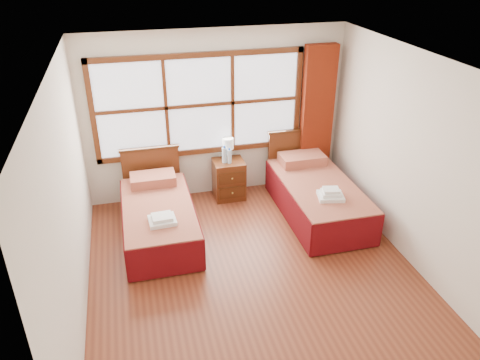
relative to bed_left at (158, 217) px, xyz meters
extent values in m
plane|color=brown|center=(1.05, -1.20, -0.28)|extent=(4.50, 4.50, 0.00)
plane|color=white|center=(1.05, -1.20, 2.32)|extent=(4.50, 4.50, 0.00)
plane|color=silver|center=(1.05, 1.05, 1.02)|extent=(4.00, 0.00, 4.00)
plane|color=silver|center=(-0.95, -1.20, 1.02)|extent=(0.00, 4.50, 4.50)
plane|color=silver|center=(3.05, -1.20, 1.02)|extent=(0.00, 4.50, 4.50)
cube|color=white|center=(0.80, 1.02, 1.22)|extent=(3.00, 0.02, 1.40)
cube|color=#572913|center=(0.80, 1.00, 0.48)|extent=(3.16, 0.06, 0.08)
cube|color=#572913|center=(0.80, 1.00, 1.96)|extent=(3.16, 0.06, 0.08)
cube|color=#572913|center=(-0.74, 1.00, 1.22)|extent=(0.08, 0.06, 1.56)
cube|color=#572913|center=(2.34, 1.00, 1.22)|extent=(0.08, 0.06, 1.56)
cube|color=#572913|center=(0.30, 1.00, 1.22)|extent=(0.05, 0.05, 1.40)
cube|color=#572913|center=(1.30, 1.00, 1.22)|extent=(0.05, 0.05, 1.40)
cube|color=#572913|center=(0.80, 1.00, 1.22)|extent=(3.00, 0.05, 0.05)
cube|color=maroon|center=(2.65, 0.91, 0.89)|extent=(0.50, 0.16, 2.30)
cube|color=#44220E|center=(0.00, -0.07, -0.15)|extent=(0.83, 1.66, 0.27)
cube|color=maroon|center=(0.00, -0.07, 0.10)|extent=(0.93, 1.84, 0.23)
cube|color=#650A0E|center=(-0.47, -0.07, -0.03)|extent=(0.03, 1.84, 0.46)
cube|color=#650A0E|center=(0.47, -0.07, -0.03)|extent=(0.03, 1.84, 0.46)
cube|color=#650A0E|center=(0.00, -0.98, -0.03)|extent=(0.93, 0.03, 0.46)
cube|color=maroon|center=(0.00, 0.60, 0.28)|extent=(0.65, 0.38, 0.14)
cube|color=#572913|center=(0.00, 0.94, 0.17)|extent=(0.87, 0.06, 0.90)
cube|color=#44220E|center=(0.00, 0.94, 0.63)|extent=(0.90, 0.08, 0.04)
cube|color=#44220E|center=(2.34, -0.07, -0.14)|extent=(0.89, 1.77, 0.29)
cube|color=maroon|center=(2.34, -0.07, 0.12)|extent=(0.99, 1.96, 0.24)
cube|color=#650A0E|center=(1.84, -0.07, -0.02)|extent=(0.03, 1.96, 0.49)
cube|color=#650A0E|center=(2.84, -0.07, -0.02)|extent=(0.03, 1.96, 0.49)
cube|color=#650A0E|center=(2.34, -1.05, -0.02)|extent=(0.99, 0.03, 0.49)
cube|color=maroon|center=(2.34, 0.64, 0.32)|extent=(0.69, 0.40, 0.15)
cube|color=#572913|center=(2.34, 0.94, 0.20)|extent=(0.92, 0.06, 0.96)
cube|color=#44220E|center=(2.34, 0.94, 0.69)|extent=(0.96, 0.08, 0.04)
cube|color=#572913|center=(1.19, 0.80, 0.03)|extent=(0.47, 0.42, 0.63)
cube|color=#44220E|center=(1.19, 0.58, -0.10)|extent=(0.41, 0.02, 0.19)
cube|color=#44220E|center=(1.19, 0.58, 0.16)|extent=(0.41, 0.02, 0.19)
sphere|color=olive|center=(1.19, 0.56, -0.10)|extent=(0.03, 0.03, 0.03)
sphere|color=olive|center=(1.19, 0.56, 0.16)|extent=(0.03, 0.03, 0.03)
cube|color=white|center=(0.02, -0.50, 0.24)|extent=(0.35, 0.31, 0.05)
cube|color=white|center=(0.02, -0.50, 0.29)|extent=(0.27, 0.24, 0.05)
cube|color=white|center=(2.33, -0.49, 0.27)|extent=(0.39, 0.36, 0.05)
cube|color=white|center=(2.33, -0.49, 0.32)|extent=(0.30, 0.27, 0.05)
cube|color=white|center=(2.33, -0.49, 0.37)|extent=(0.25, 0.22, 0.04)
cylinder|color=gold|center=(1.21, 0.93, 0.35)|extent=(0.10, 0.10, 0.02)
cylinder|color=gold|center=(1.21, 0.93, 0.43)|extent=(0.02, 0.02, 0.14)
cylinder|color=silver|center=(1.21, 0.93, 0.59)|extent=(0.17, 0.17, 0.17)
cylinder|color=silver|center=(1.12, 0.77, 0.47)|extent=(0.07, 0.07, 0.24)
cylinder|color=blue|center=(1.12, 0.77, 0.60)|extent=(0.04, 0.04, 0.03)
cylinder|color=silver|center=(1.19, 0.74, 0.45)|extent=(0.06, 0.06, 0.22)
cylinder|color=blue|center=(1.19, 0.74, 0.58)|extent=(0.03, 0.03, 0.03)
camera|label=1|loc=(-0.25, -5.61, 3.44)|focal=35.00mm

